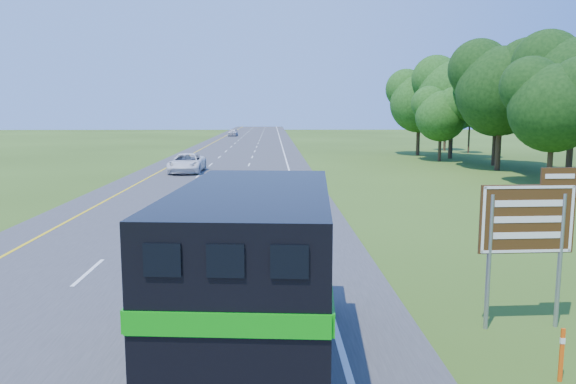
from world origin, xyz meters
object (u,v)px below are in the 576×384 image
white_suv (187,163)px  exit_sign (528,225)px  far_car (233,132)px  horse_truck (258,273)px

white_suv → exit_sign: (13.04, -34.13, 1.66)m
white_suv → far_car: bearing=91.3°
white_suv → exit_sign: bearing=-68.5°
horse_truck → exit_sign: exit_sign is taller
white_suv → far_car: 68.36m
white_suv → far_car: (-0.86, 68.35, -0.05)m
far_car → horse_truck: bearing=-82.3°
white_suv → exit_sign: size_ratio=1.48×
exit_sign → white_suv: bearing=108.5°
horse_truck → far_car: horse_truck is taller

